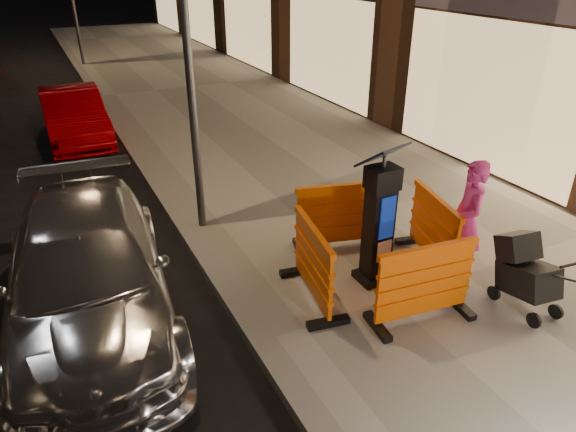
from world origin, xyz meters
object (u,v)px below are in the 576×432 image
barrier_bldgside (433,231)px  car_red (79,141)px  barrier_back (338,217)px  stroller (529,276)px  car_silver (97,317)px  parking_kiosk (379,219)px  barrier_kerbside (313,264)px  barrier_front (424,284)px  man (467,221)px

barrier_bldgside → car_red: 9.13m
barrier_back → stroller: (1.28, -2.29, -0.04)m
car_silver → parking_kiosk: bearing=-11.3°
barrier_kerbside → barrier_front: bearing=-125.4°
barrier_bldgside → man: man is taller
car_silver → man: (4.55, -1.47, 0.98)m
barrier_back → barrier_kerbside: bearing=-120.4°
car_silver → barrier_kerbside: bearing=-17.0°
barrier_back → stroller: size_ratio=1.38×
barrier_front → car_silver: barrier_front is taller
barrier_back → man: 1.79m
parking_kiosk → barrier_back: parking_kiosk is taller
parking_kiosk → car_silver: bearing=175.0°
barrier_bldgside → stroller: barrier_bldgside is taller
barrier_bldgside → barrier_front: bearing=148.6°
parking_kiosk → car_silver: (-3.47, 1.03, -1.05)m
barrier_kerbside → stroller: (2.23, -1.34, -0.04)m
barrier_back → stroller: bearing=-46.2°
barrier_front → barrier_bldgside: 1.34m
barrier_kerbside → car_silver: barrier_kerbside is taller
man → stroller: man is taller
barrier_back → stroller: barrier_back is taller
barrier_kerbside → man: size_ratio=0.78×
barrier_bldgside → car_red: barrier_bldgside is taller
barrier_front → barrier_bldgside: bearing=51.6°
barrier_bldgside → car_red: (-3.80, 8.27, -0.65)m
barrier_front → barrier_kerbside: 1.34m
barrier_back → barrier_kerbside: size_ratio=1.00×
parking_kiosk → barrier_back: (0.00, 0.95, -0.40)m
barrier_back → barrier_front: bearing=-75.4°
car_silver → stroller: stroller is taller
barrier_front → barrier_bldgside: same height
barrier_bldgside → barrier_back: bearing=58.6°
man → car_silver: bearing=-80.8°
barrier_front → car_silver: size_ratio=0.28×
barrier_kerbside → car_red: barrier_kerbside is taller
barrier_bldgside → barrier_kerbside: bearing=103.6°
car_red → car_silver: bearing=-95.0°
barrier_kerbside → stroller: barrier_kerbside is taller
barrier_front → man: bearing=32.1°
parking_kiosk → barrier_bldgside: 1.03m
barrier_front → barrier_bldgside: size_ratio=1.00×
car_red → man: man is taller
parking_kiosk → barrier_kerbside: bearing=-168.4°
barrier_bldgside → car_silver: size_ratio=0.28×
parking_kiosk → car_silver: 3.77m
barrier_kerbside → car_red: size_ratio=0.34×
car_red → barrier_bldgside: bearing=-65.4°
car_red → stroller: 10.48m
parking_kiosk → man: parking_kiosk is taller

